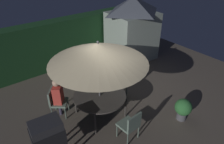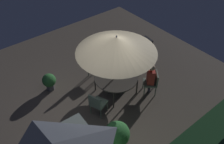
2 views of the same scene
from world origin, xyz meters
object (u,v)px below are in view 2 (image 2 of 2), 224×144
object	(u,v)px
chair_near_shed	(152,81)
patio_umbrella	(116,45)
bbq_grill	(142,48)
chair_toward_hedge	(97,103)
person_in_red	(151,76)
chair_far_side	(94,65)
potted_plant_by_shed	(49,81)
potted_plant_by_grill	(117,135)
patio_table	(116,78)

from	to	relation	value
chair_near_shed	patio_umbrella	bearing A→B (deg)	-39.00
patio_umbrella	bbq_grill	size ratio (longest dim) A/B	2.20
chair_toward_hedge	person_in_red	bearing A→B (deg)	170.84
bbq_grill	chair_far_side	bearing A→B (deg)	-19.71
chair_toward_hedge	chair_near_shed	bearing A→B (deg)	169.71
chair_toward_hedge	potted_plant_by_shed	distance (m)	2.16
person_in_red	chair_near_shed	bearing A→B (deg)	141.00
potted_plant_by_shed	chair_near_shed	bearing A→B (deg)	139.06
potted_plant_by_shed	chair_far_side	bearing A→B (deg)	167.90
bbq_grill	chair_toward_hedge	bearing A→B (deg)	18.82
patio_umbrella	person_in_red	world-z (taller)	patio_umbrella
patio_umbrella	potted_plant_by_shed	size ratio (longest dim) A/B	3.83
potted_plant_by_grill	patio_umbrella	bearing A→B (deg)	-128.70
potted_plant_by_grill	potted_plant_by_shed	bearing A→B (deg)	-83.48
bbq_grill	potted_plant_by_grill	size ratio (longest dim) A/B	1.25
patio_table	chair_toward_hedge	xyz separation A→B (m)	(1.13, 0.43, -0.16)
bbq_grill	chair_near_shed	world-z (taller)	bbq_grill
patio_umbrella	bbq_grill	bearing A→B (deg)	-162.41
chair_near_shed	chair_toward_hedge	world-z (taller)	same
patio_table	chair_near_shed	size ratio (longest dim) A/B	1.70
potted_plant_by_shed	bbq_grill	bearing A→B (deg)	163.85
patio_umbrella	potted_plant_by_shed	xyz separation A→B (m)	(1.80, -1.62, -1.68)
bbq_grill	person_in_red	size ratio (longest dim) A/B	0.95
patio_table	chair_far_side	xyz separation A→B (m)	(0.08, -1.25, -0.16)
patio_umbrella	chair_far_side	distance (m)	2.00
chair_toward_hedge	person_in_red	distance (m)	2.11
chair_far_side	potted_plant_by_shed	bearing A→B (deg)	-12.10
chair_near_shed	potted_plant_by_grill	size ratio (longest dim) A/B	0.94
potted_plant_by_shed	potted_plant_by_grill	bearing A→B (deg)	96.52
chair_near_shed	chair_far_side	bearing A→B (deg)	-62.32
potted_plant_by_grill	person_in_red	size ratio (longest dim) A/B	0.76
person_in_red	patio_umbrella	bearing A→B (deg)	-39.00
chair_far_side	chair_toward_hedge	world-z (taller)	same
patio_table	chair_toward_hedge	world-z (taller)	chair_toward_hedge
bbq_grill	chair_far_side	size ratio (longest dim) A/B	1.33
patio_table	bbq_grill	distance (m)	1.91
bbq_grill	chair_toward_hedge	size ratio (longest dim) A/B	1.33
patio_table	potted_plant_by_shed	bearing A→B (deg)	-41.98
bbq_grill	potted_plant_by_shed	size ratio (longest dim) A/B	1.74
patio_umbrella	potted_plant_by_grill	bearing A→B (deg)	51.30
chair_far_side	potted_plant_by_grill	xyz separation A→B (m)	(1.34, 3.01, 0.02)
potted_plant_by_grill	bbq_grill	bearing A→B (deg)	-144.04
chair_far_side	chair_near_shed	bearing A→B (deg)	117.68
potted_plant_by_shed	patio_umbrella	bearing A→B (deg)	138.02
patio_table	chair_near_shed	bearing A→B (deg)	141.00
patio_umbrella	chair_far_side	size ratio (longest dim) A/B	2.93
patio_umbrella	potted_plant_by_shed	distance (m)	2.95
patio_table	person_in_red	xyz separation A→B (m)	(-0.94, 0.76, 0.10)
potted_plant_by_shed	person_in_red	bearing A→B (deg)	139.02
potted_plant_by_grill	chair_near_shed	bearing A→B (deg)	-158.63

